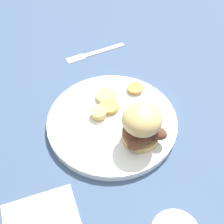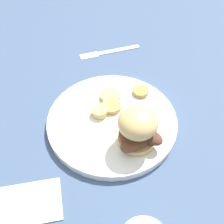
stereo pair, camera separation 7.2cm
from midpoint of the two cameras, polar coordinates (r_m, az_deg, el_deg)
ground_plane at (r=0.75m, az=2.73°, el=-2.41°), size 4.00×4.00×0.00m
dinner_plate at (r=0.74m, az=2.76°, el=-1.87°), size 0.31×0.31×0.02m
sandwich at (r=0.66m, az=7.84°, el=-3.33°), size 0.10×0.09×0.09m
potato_round_0 at (r=0.74m, az=0.48°, el=-0.04°), size 0.04×0.04×0.02m
potato_round_1 at (r=0.76m, az=2.63°, el=0.95°), size 0.05×0.05×0.01m
potato_round_2 at (r=0.80m, az=7.85°, el=3.65°), size 0.04×0.04×0.01m
potato_round_3 at (r=0.78m, az=2.32°, el=2.85°), size 0.05×0.05×0.01m
fork at (r=0.95m, az=1.63°, el=10.89°), size 0.18×0.03×0.00m
napkin at (r=0.65m, az=-12.44°, el=-16.28°), size 0.16×0.12×0.01m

